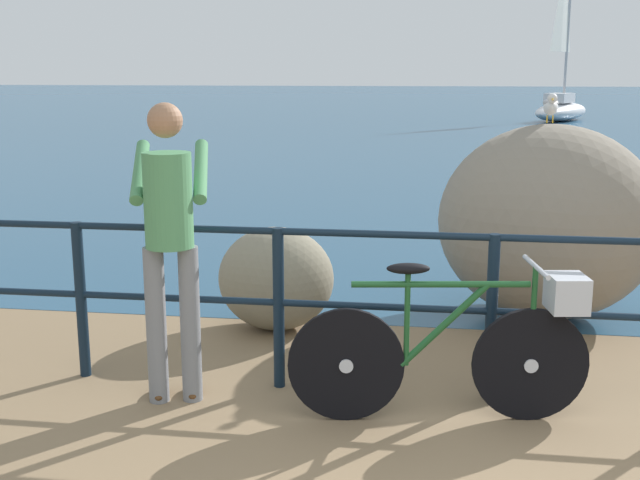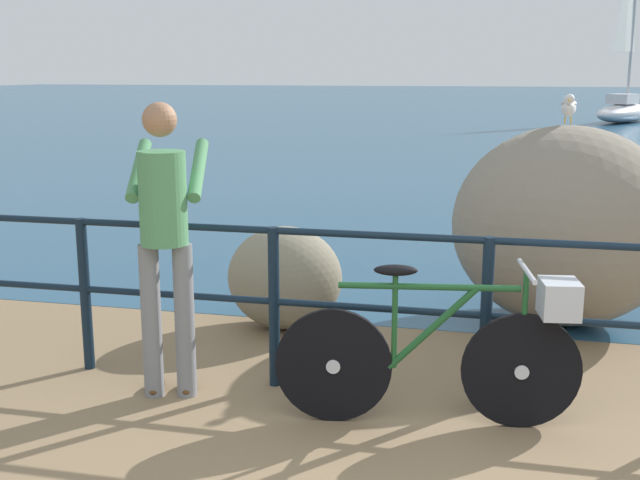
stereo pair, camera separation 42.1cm
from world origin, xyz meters
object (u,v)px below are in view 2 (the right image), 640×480
at_px(breakwater_boulder_left, 285,278).
at_px(seagull, 569,106).
at_px(sailboat, 624,103).
at_px(breakwater_boulder_main, 564,226).
at_px(bicycle, 454,346).
at_px(person_at_railing, 165,236).

bearing_deg(breakwater_boulder_left, seagull, 19.35).
relative_size(seagull, sailboat, 0.06).
bearing_deg(breakwater_boulder_main, bicycle, -108.80).
height_order(breakwater_boulder_main, seagull, seagull).
distance_m(person_at_railing, seagull, 3.28).
distance_m(breakwater_boulder_main, sailboat, 25.77).
distance_m(person_at_railing, breakwater_boulder_main, 3.17).
height_order(bicycle, breakwater_boulder_left, bicycle).
height_order(breakwater_boulder_main, sailboat, sailboat).
height_order(breakwater_boulder_left, seagull, seagull).
bearing_deg(bicycle, breakwater_boulder_main, 62.97).
bearing_deg(seagull, breakwater_boulder_main, 14.77).
bearing_deg(sailboat, breakwater_boulder_main, -161.66).
bearing_deg(breakwater_boulder_main, person_at_railing, -140.02).
bearing_deg(breakwater_boulder_left, sailboat, 77.07).
bearing_deg(seagull, breakwater_boulder_left, -67.05).
xyz_separation_m(person_at_railing, sailboat, (6.34, 27.51, -0.28)).
bearing_deg(breakwater_boulder_left, breakwater_boulder_main, 16.90).
xyz_separation_m(breakwater_boulder_main, sailboat, (3.92, 25.47, -0.06)).
relative_size(breakwater_boulder_left, sailboat, 0.14).
bearing_deg(person_at_railing, bicycle, -105.86).
bearing_deg(sailboat, bicycle, -162.44).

